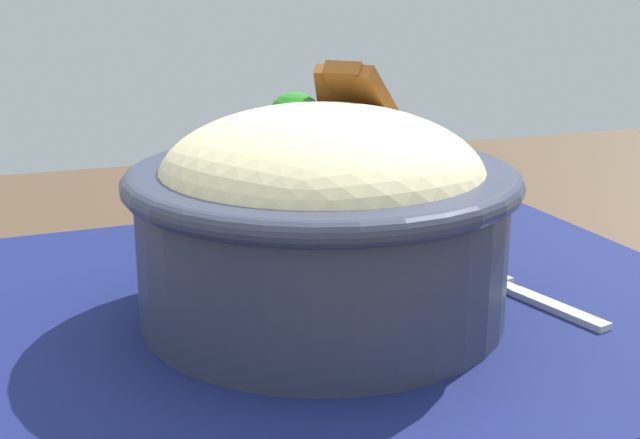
{
  "coord_description": "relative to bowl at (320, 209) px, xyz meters",
  "views": [
    {
      "loc": [
        -0.12,
        -0.38,
        0.92
      ],
      "look_at": [
        0.02,
        0.0,
        0.79
      ],
      "focal_mm": 47.46,
      "sensor_mm": 36.0,
      "label": 1
    }
  ],
  "objects": [
    {
      "name": "placemat",
      "position": [
        0.01,
        0.02,
        -0.06
      ],
      "size": [
        0.43,
        0.37,
        0.0
      ],
      "primitive_type": "cube",
      "rotation": [
        0.0,
        0.0,
        0.03
      ],
      "color": "#11194C",
      "rests_on": "table"
    },
    {
      "name": "table",
      "position": [
        -0.02,
        -0.0,
        -0.12
      ],
      "size": [
        1.35,
        0.8,
        0.74
      ],
      "color": "#4C3826",
      "rests_on": "ground_plane"
    },
    {
      "name": "fork",
      "position": [
        0.11,
        -0.01,
        -0.05
      ],
      "size": [
        0.04,
        0.12,
        0.0
      ],
      "color": "silver",
      "rests_on": "placemat"
    },
    {
      "name": "bowl",
      "position": [
        0.0,
        0.0,
        0.0
      ],
      "size": [
        0.2,
        0.2,
        0.13
      ],
      "color": "#2D3347",
      "rests_on": "placemat"
    }
  ]
}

